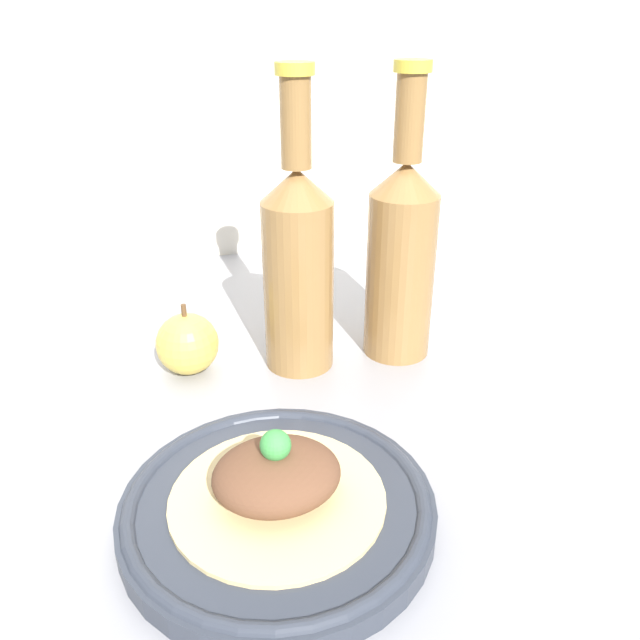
{
  "coord_description": "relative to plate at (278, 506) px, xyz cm",
  "views": [
    {
      "loc": [
        -14.53,
        -48.31,
        37.75
      ],
      "look_at": [
        -1.91,
        2.04,
        11.57
      ],
      "focal_mm": 35.0,
      "sensor_mm": 36.0,
      "label": 1
    }
  ],
  "objects": [
    {
      "name": "ground_plane",
      "position": [
        8.5,
        10.12,
        -3.28
      ],
      "size": [
        180.0,
        110.0,
        4.0
      ],
      "primitive_type": "cube",
      "color": "gray"
    },
    {
      "name": "plate",
      "position": [
        0.0,
        0.0,
        0.0
      ],
      "size": [
        25.68,
        25.68,
        2.4
      ],
      "color": "#2D333D",
      "rests_on": "ground_plane"
    },
    {
      "name": "plated_food",
      "position": [
        -0.0,
        -0.0,
        2.84
      ],
      "size": [
        17.58,
        17.58,
        6.76
      ],
      "color": "#D6BC7F",
      "rests_on": "plate"
    },
    {
      "name": "cider_bottle_left",
      "position": [
        7.16,
        24.31,
        11.38
      ],
      "size": [
        7.89,
        7.89,
        33.07
      ],
      "color": "olive",
      "rests_on": "ground_plane"
    },
    {
      "name": "cider_bottle_right",
      "position": [
        19.19,
        24.31,
        11.38
      ],
      "size": [
        7.89,
        7.89,
        33.07
      ],
      "color": "olive",
      "rests_on": "ground_plane"
    },
    {
      "name": "apple",
      "position": [
        -5.59,
        25.46,
        2.27
      ],
      "size": [
        7.09,
        7.09,
        8.45
      ],
      "color": "gold",
      "rests_on": "ground_plane"
    }
  ]
}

